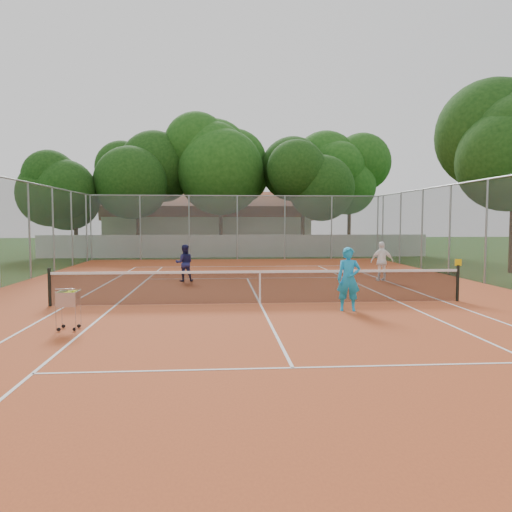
{
  "coord_description": "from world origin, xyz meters",
  "views": [
    {
      "loc": [
        -1.2,
        -14.3,
        2.41
      ],
      "look_at": [
        0.0,
        1.5,
        1.3
      ],
      "focal_mm": 35.0,
      "sensor_mm": 36.0,
      "label": 1
    }
  ],
  "objects": [
    {
      "name": "ground",
      "position": [
        0.0,
        0.0,
        0.0
      ],
      "size": [
        120.0,
        120.0,
        0.0
      ],
      "primitive_type": "plane",
      "color": "#16370F",
      "rests_on": "ground"
    },
    {
      "name": "court_pad",
      "position": [
        0.0,
        0.0,
        0.01
      ],
      "size": [
        18.0,
        34.0,
        0.02
      ],
      "primitive_type": "cube",
      "color": "#AE4922",
      "rests_on": "ground"
    },
    {
      "name": "court_lines",
      "position": [
        0.0,
        0.0,
        0.02
      ],
      "size": [
        10.98,
        23.78,
        0.01
      ],
      "primitive_type": "cube",
      "color": "white",
      "rests_on": "court_pad"
    },
    {
      "name": "tennis_net",
      "position": [
        0.0,
        0.0,
        0.51
      ],
      "size": [
        11.88,
        0.1,
        0.98
      ],
      "primitive_type": "cube",
      "color": "black",
      "rests_on": "court_pad"
    },
    {
      "name": "perimeter_fence",
      "position": [
        0.0,
        0.0,
        2.0
      ],
      "size": [
        18.0,
        34.0,
        4.0
      ],
      "primitive_type": "cube",
      "color": "slate",
      "rests_on": "ground"
    },
    {
      "name": "boundary_wall",
      "position": [
        0.0,
        19.0,
        0.75
      ],
      "size": [
        26.0,
        0.3,
        1.5
      ],
      "primitive_type": "cube",
      "color": "silver",
      "rests_on": "ground"
    },
    {
      "name": "clubhouse",
      "position": [
        -2.0,
        29.0,
        2.2
      ],
      "size": [
        16.4,
        9.0,
        4.4
      ],
      "primitive_type": "cube",
      "color": "beige",
      "rests_on": "ground"
    },
    {
      "name": "tropical_trees",
      "position": [
        0.0,
        22.0,
        5.0
      ],
      "size": [
        29.0,
        19.0,
        10.0
      ],
      "primitive_type": "cube",
      "color": "black",
      "rests_on": "ground"
    },
    {
      "name": "player_near",
      "position": [
        2.26,
        -1.33,
        0.87
      ],
      "size": [
        0.68,
        0.51,
        1.7
      ],
      "primitive_type": "imported",
      "rotation": [
        0.0,
        0.0,
        -0.18
      ],
      "color": "#1998D8",
      "rests_on": "court_pad"
    },
    {
      "name": "player_far_left",
      "position": [
        -2.54,
        5.56,
        0.75
      ],
      "size": [
        0.76,
        0.62,
        1.46
      ],
      "primitive_type": "imported",
      "rotation": [
        0.0,
        0.0,
        3.24
      ],
      "color": "#1A1D50",
      "rests_on": "court_pad"
    },
    {
      "name": "player_far_right",
      "position": [
        5.32,
        5.09,
        0.81
      ],
      "size": [
        0.94,
        0.42,
        1.58
      ],
      "primitive_type": "imported",
      "rotation": [
        0.0,
        0.0,
        3.18
      ],
      "color": "white",
      "rests_on": "court_pad"
    },
    {
      "name": "ball_hopper",
      "position": [
        -4.49,
        -3.19,
        0.49
      ],
      "size": [
        0.56,
        0.56,
        0.94
      ],
      "primitive_type": "cube",
      "rotation": [
        0.0,
        0.0,
        -0.28
      ],
      "color": "#BBBAC1",
      "rests_on": "court_pad"
    }
  ]
}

